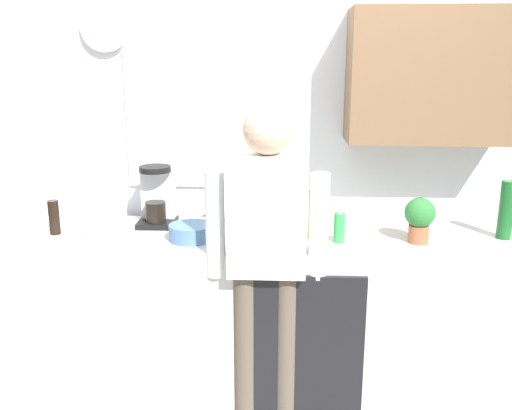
# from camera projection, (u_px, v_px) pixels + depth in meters

# --- Properties ---
(kitchen_counter) EXTENTS (2.77, 0.64, 0.91)m
(kitchen_counter) POSITION_uv_depth(u_px,v_px,m) (268.00, 315.00, 3.04)
(kitchen_counter) COLOR beige
(kitchen_counter) RESTS_ON ground_plane
(dishwasher_panel) EXTENTS (0.56, 0.02, 0.82)m
(dishwasher_panel) POSITION_uv_depth(u_px,v_px,m) (305.00, 355.00, 2.72)
(dishwasher_panel) COLOR black
(dishwasher_panel) RESTS_ON ground_plane
(back_wall_assembly) EXTENTS (4.37, 0.42, 2.60)m
(back_wall_assembly) POSITION_uv_depth(u_px,v_px,m) (289.00, 138.00, 3.19)
(back_wall_assembly) COLOR silver
(back_wall_assembly) RESTS_ON ground_plane
(coffee_maker) EXTENTS (0.20, 0.20, 0.33)m
(coffee_maker) POSITION_uv_depth(u_px,v_px,m) (157.00, 198.00, 3.08)
(coffee_maker) COLOR black
(coffee_maker) RESTS_ON kitchen_counter
(bottle_green_wine) EXTENTS (0.07, 0.07, 0.30)m
(bottle_green_wine) POSITION_uv_depth(u_px,v_px,m) (506.00, 210.00, 2.83)
(bottle_green_wine) COLOR #195923
(bottle_green_wine) RESTS_ON kitchen_counter
(bottle_olive_oil) EXTENTS (0.06, 0.06, 0.25)m
(bottle_olive_oil) POSITION_uv_depth(u_px,v_px,m) (314.00, 215.00, 2.84)
(bottle_olive_oil) COLOR olive
(bottle_olive_oil) RESTS_ON kitchen_counter
(bottle_dark_sauce) EXTENTS (0.06, 0.06, 0.18)m
(bottle_dark_sauce) POSITION_uv_depth(u_px,v_px,m) (54.00, 217.00, 2.91)
(bottle_dark_sauce) COLOR black
(bottle_dark_sauce) RESTS_ON kitchen_counter
(cup_white_mug) EXTENTS (0.08, 0.08, 0.09)m
(cup_white_mug) POSITION_uv_depth(u_px,v_px,m) (93.00, 230.00, 2.85)
(cup_white_mug) COLOR white
(cup_white_mug) RESTS_ON kitchen_counter
(mixing_bowl) EXTENTS (0.22, 0.22, 0.08)m
(mixing_bowl) POSITION_uv_depth(u_px,v_px,m) (191.00, 232.00, 2.83)
(mixing_bowl) COLOR #4C72A5
(mixing_bowl) RESTS_ON kitchen_counter
(potted_plant) EXTENTS (0.15, 0.15, 0.23)m
(potted_plant) POSITION_uv_depth(u_px,v_px,m) (420.00, 217.00, 2.77)
(potted_plant) COLOR #9E5638
(potted_plant) RESTS_ON kitchen_counter
(dish_soap) EXTENTS (0.06, 0.06, 0.18)m
(dish_soap) POSITION_uv_depth(u_px,v_px,m) (339.00, 227.00, 2.79)
(dish_soap) COLOR green
(dish_soap) RESTS_ON kitchen_counter
(person_at_sink) EXTENTS (0.57, 0.22, 1.60)m
(person_at_sink) POSITION_uv_depth(u_px,v_px,m) (267.00, 246.00, 2.62)
(person_at_sink) COLOR brown
(person_at_sink) RESTS_ON ground_plane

